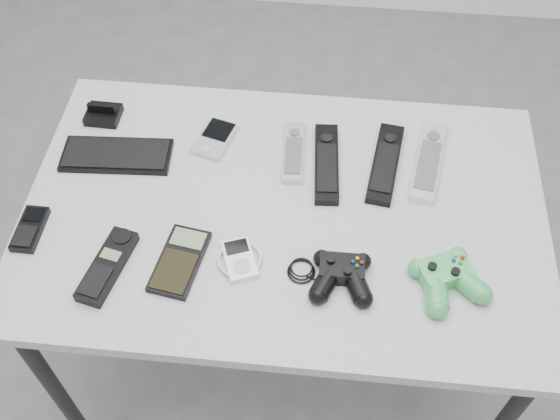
# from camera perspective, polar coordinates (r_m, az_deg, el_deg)

# --- Properties ---
(floor) EXTENTS (3.50, 3.50, 0.00)m
(floor) POSITION_cam_1_polar(r_m,az_deg,el_deg) (2.02, 1.54, -12.43)
(floor) COLOR slate
(floor) RESTS_ON ground
(desk) EXTENTS (1.10, 0.71, 0.74)m
(desk) POSITION_cam_1_polar(r_m,az_deg,el_deg) (1.43, 0.37, -1.43)
(desk) COLOR #939396
(desk) RESTS_ON floor
(pda_keyboard) EXTENTS (0.25, 0.12, 0.01)m
(pda_keyboard) POSITION_cam_1_polar(r_m,az_deg,el_deg) (1.51, -14.04, 4.69)
(pda_keyboard) COLOR black
(pda_keyboard) RESTS_ON desk
(dock_bracket) EXTENTS (0.08, 0.07, 0.04)m
(dock_bracket) POSITION_cam_1_polar(r_m,az_deg,el_deg) (1.60, -15.21, 8.29)
(dock_bracket) COLOR black
(dock_bracket) RESTS_ON desk
(pda) EXTENTS (0.10, 0.13, 0.02)m
(pda) POSITION_cam_1_polar(r_m,az_deg,el_deg) (1.50, -5.70, 6.24)
(pda) COLOR #BBBAC2
(pda) RESTS_ON desk
(remote_silver_a) EXTENTS (0.05, 0.18, 0.02)m
(remote_silver_a) POSITION_cam_1_polar(r_m,az_deg,el_deg) (1.47, 1.19, 5.09)
(remote_silver_a) COLOR #BBBAC2
(remote_silver_a) RESTS_ON desk
(remote_black_a) EXTENTS (0.07, 0.23, 0.02)m
(remote_black_a) POSITION_cam_1_polar(r_m,az_deg,el_deg) (1.45, 4.08, 4.12)
(remote_black_a) COLOR black
(remote_black_a) RESTS_ON desk
(remote_black_b) EXTENTS (0.09, 0.23, 0.02)m
(remote_black_b) POSITION_cam_1_polar(r_m,az_deg,el_deg) (1.46, 9.16, 4.07)
(remote_black_b) COLOR black
(remote_black_b) RESTS_ON desk
(remote_silver_b) EXTENTS (0.09, 0.24, 0.02)m
(remote_silver_b) POSITION_cam_1_polar(r_m,az_deg,el_deg) (1.48, 12.81, 4.21)
(remote_silver_b) COLOR silver
(remote_silver_b) RESTS_ON desk
(mobile_phone) EXTENTS (0.05, 0.11, 0.02)m
(mobile_phone) POSITION_cam_1_polar(r_m,az_deg,el_deg) (1.43, -20.96, -1.52)
(mobile_phone) COLOR black
(mobile_phone) RESTS_ON desk
(cordless_handset) EXTENTS (0.09, 0.18, 0.03)m
(cordless_handset) POSITION_cam_1_polar(r_m,az_deg,el_deg) (1.32, -14.81, -4.71)
(cordless_handset) COLOR black
(cordless_handset) RESTS_ON desk
(calculator) EXTENTS (0.11, 0.17, 0.02)m
(calculator) POSITION_cam_1_polar(r_m,az_deg,el_deg) (1.31, -8.73, -4.41)
(calculator) COLOR black
(calculator) RESTS_ON desk
(mp3_player) EXTENTS (0.12, 0.12, 0.02)m
(mp3_player) POSITION_cam_1_polar(r_m,az_deg,el_deg) (1.30, -3.54, -4.29)
(mp3_player) COLOR white
(mp3_player) RESTS_ON desk
(controller_black) EXTENTS (0.21, 0.13, 0.04)m
(controller_black) POSITION_cam_1_polar(r_m,az_deg,el_deg) (1.27, 5.39, -5.57)
(controller_black) COLOR black
(controller_black) RESTS_ON desk
(controller_green) EXTENTS (0.18, 0.19, 0.05)m
(controller_green) POSITION_cam_1_polar(r_m,az_deg,el_deg) (1.30, 14.35, -5.67)
(controller_green) COLOR #238339
(controller_green) RESTS_ON desk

